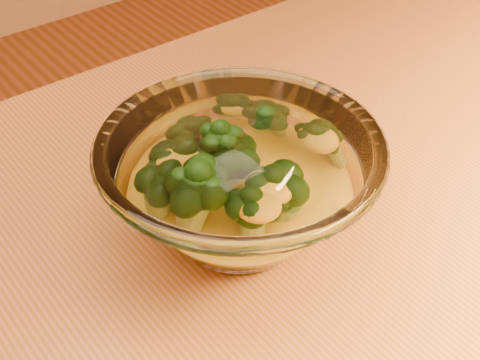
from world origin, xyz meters
The scene contains 4 objects.
table centered at (0.00, 0.00, 0.65)m, with size 1.20×0.80×0.75m.
glass_bowl centered at (-0.04, 0.10, 0.80)m, with size 0.22×0.22×0.10m.
cheese_sauce centered at (-0.04, 0.10, 0.78)m, with size 0.12×0.12×0.03m, color #FFAE15.
broccoli_heap centered at (-0.05, 0.10, 0.81)m, with size 0.16×0.13×0.07m.
Camera 1 is at (-0.28, -0.21, 1.13)m, focal length 50.00 mm.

